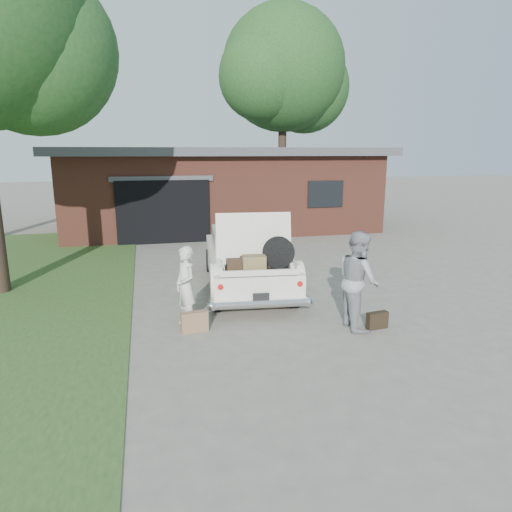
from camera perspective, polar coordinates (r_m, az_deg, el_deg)
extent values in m
plane|color=gray|center=(8.96, 0.92, -7.71)|extent=(90.00, 90.00, 0.00)
cube|color=brown|center=(19.93, -4.74, 8.12)|extent=(12.00, 7.00, 3.00)
cube|color=#4C4C51|center=(19.86, -4.83, 12.87)|extent=(12.80, 7.80, 0.30)
cube|color=black|center=(16.30, -11.49, 5.43)|extent=(3.20, 0.30, 2.20)
cube|color=#4C4C51|center=(16.13, -11.67, 9.45)|extent=(3.50, 0.12, 0.18)
cube|color=black|center=(17.48, 8.67, 7.68)|extent=(1.40, 0.08, 1.00)
sphere|color=#2E5623|center=(12.07, -26.18, 22.09)|extent=(3.69, 3.69, 3.69)
cylinder|color=#38281E|center=(25.34, 3.28, 12.44)|extent=(0.44, 0.44, 5.89)
sphere|color=#2E5623|center=(25.68, 3.42, 22.34)|extent=(6.41, 6.41, 6.41)
sphere|color=#2E5623|center=(26.61, 6.12, 20.13)|extent=(4.81, 4.81, 4.81)
sphere|color=#2E5623|center=(24.49, 0.91, 21.57)|extent=(4.49, 4.49, 4.49)
cube|color=silver|center=(10.78, -1.19, -0.95)|extent=(2.22, 4.74, 0.60)
cube|color=#B3B09D|center=(10.94, -1.37, 2.08)|extent=(1.70, 1.98, 0.48)
cube|color=black|center=(11.79, -1.84, 2.78)|extent=(1.42, 0.22, 0.40)
cube|color=black|center=(10.09, -0.81, 1.05)|extent=(1.42, 0.22, 0.40)
cylinder|color=black|center=(9.30, -5.04, -5.01)|extent=(0.26, 0.62, 0.61)
cylinder|color=black|center=(9.50, 4.76, -4.61)|extent=(0.26, 0.62, 0.61)
cylinder|color=black|center=(12.30, -5.76, -0.56)|extent=(0.26, 0.62, 0.61)
cylinder|color=black|center=(12.46, 1.68, -0.33)|extent=(0.26, 0.62, 0.61)
cylinder|color=silver|center=(8.61, 0.61, -5.99)|extent=(1.89, 0.36, 0.17)
cylinder|color=#A5140F|center=(8.50, -4.48, -3.83)|extent=(0.12, 0.10, 0.11)
cylinder|color=#A5140F|center=(8.70, 5.47, -3.44)|extent=(0.12, 0.10, 0.11)
cube|color=black|center=(8.55, 0.63, -5.16)|extent=(0.31, 0.05, 0.16)
cube|color=black|center=(9.03, 0.07, -1.63)|extent=(1.52, 1.15, 0.04)
cube|color=silver|center=(8.94, -4.59, -1.22)|extent=(0.16, 1.01, 0.17)
cube|color=silver|center=(9.13, 4.64, -0.91)|extent=(0.16, 1.01, 0.17)
cube|color=silver|center=(8.53, 0.53, -2.12)|extent=(1.46, 0.21, 0.11)
cube|color=silver|center=(9.31, -0.27, 2.20)|extent=(1.56, 0.39, 1.04)
cube|color=#3F2A1B|center=(8.99, -1.98, -1.00)|extent=(0.58, 0.41, 0.17)
cube|color=olive|center=(8.76, -0.26, -0.93)|extent=(0.47, 0.34, 0.31)
cube|color=black|center=(9.17, -0.08, -0.68)|extent=(0.64, 0.45, 0.19)
cylinder|color=black|center=(8.97, 2.83, 0.45)|extent=(0.64, 0.21, 0.63)
imported|color=beige|center=(8.46, -8.78, -3.78)|extent=(0.53, 0.64, 1.50)
imported|color=gray|center=(8.44, 12.67, -2.93)|extent=(0.71, 0.89, 1.80)
cube|color=#916849|center=(8.31, -7.70, -8.16)|extent=(0.50, 0.21, 0.37)
cube|color=black|center=(8.67, 14.91, -7.77)|extent=(0.42, 0.18, 0.31)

